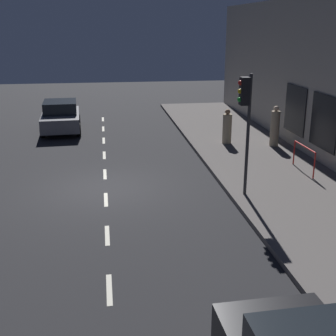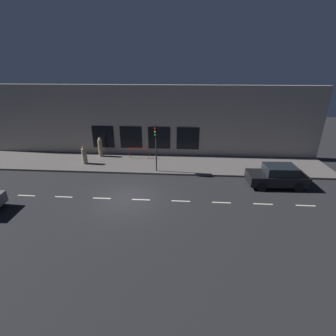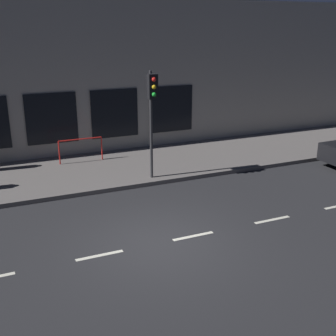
# 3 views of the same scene
# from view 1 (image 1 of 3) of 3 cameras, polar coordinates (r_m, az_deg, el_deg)

# --- Properties ---
(ground_plane) EXTENTS (60.00, 60.00, 0.00)m
(ground_plane) POSITION_cam_1_polar(r_m,az_deg,el_deg) (15.54, -7.98, -2.66)
(ground_plane) COLOR #232326
(sidewalk) EXTENTS (4.50, 32.00, 0.15)m
(sidewalk) POSITION_cam_1_polar(r_m,az_deg,el_deg) (16.71, 13.96, -1.27)
(sidewalk) COLOR #5B5654
(sidewalk) RESTS_ON ground
(lane_centre_line) EXTENTS (0.12, 27.20, 0.01)m
(lane_centre_line) POSITION_cam_1_polar(r_m,az_deg,el_deg) (14.61, -7.93, -4.00)
(lane_centre_line) COLOR beige
(lane_centre_line) RESTS_ON ground
(traffic_light) EXTENTS (0.45, 0.32, 3.85)m
(traffic_light) POSITION_cam_1_polar(r_m,az_deg,el_deg) (13.96, 9.83, 7.74)
(traffic_light) COLOR #2D2D30
(traffic_light) RESTS_ON sidewalk
(parked_car_1) EXTENTS (2.15, 4.14, 1.58)m
(parked_car_1) POSITION_cam_1_polar(r_m,az_deg,el_deg) (24.30, -13.53, 6.41)
(parked_car_1) COLOR slate
(parked_car_1) RESTS_ON ground
(pedestrian_0) EXTENTS (0.56, 0.56, 1.82)m
(pedestrian_0) POSITION_cam_1_polar(r_m,az_deg,el_deg) (20.67, 13.47, 5.03)
(pedestrian_0) COLOR gray
(pedestrian_0) RESTS_ON sidewalk
(pedestrian_1) EXTENTS (0.54, 0.54, 1.59)m
(pedestrian_1) POSITION_cam_1_polar(r_m,az_deg,el_deg) (20.76, 7.55, 5.08)
(pedestrian_1) COLOR gray
(pedestrian_1) RESTS_ON sidewalk
(red_railing) EXTENTS (0.05, 1.78, 0.97)m
(red_railing) POSITION_cam_1_polar(r_m,az_deg,el_deg) (17.32, 16.98, 1.83)
(red_railing) COLOR red
(red_railing) RESTS_ON sidewalk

